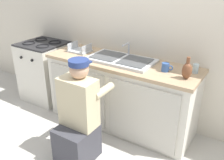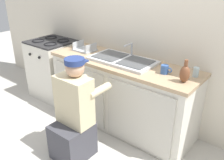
% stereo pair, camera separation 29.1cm
% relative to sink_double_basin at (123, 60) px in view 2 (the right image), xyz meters
% --- Properties ---
extents(ground_plane, '(12.00, 12.00, 0.00)m').
position_rel_sink_double_basin_xyz_m(ground_plane, '(0.00, -0.30, -0.89)').
color(ground_plane, beige).
extents(back_wall, '(6.00, 0.10, 2.50)m').
position_rel_sink_double_basin_xyz_m(back_wall, '(0.00, 0.35, 0.36)').
color(back_wall, beige).
rests_on(back_wall, ground_plane).
extents(counter_cabinet, '(1.87, 0.62, 0.83)m').
position_rel_sink_double_basin_xyz_m(counter_cabinet, '(0.00, -0.01, -0.48)').
color(counter_cabinet, silver).
rests_on(counter_cabinet, ground_plane).
extents(countertop, '(1.91, 0.62, 0.04)m').
position_rel_sink_double_basin_xyz_m(countertop, '(0.00, -0.00, -0.04)').
color(countertop, tan).
rests_on(countertop, counter_cabinet).
extents(sink_double_basin, '(0.80, 0.44, 0.19)m').
position_rel_sink_double_basin_xyz_m(sink_double_basin, '(0.00, 0.00, 0.00)').
color(sink_double_basin, silver).
rests_on(sink_double_basin, countertop).
extents(stove_range, '(0.64, 0.62, 0.90)m').
position_rel_sink_double_basin_xyz_m(stove_range, '(-1.34, -0.00, -0.44)').
color(stove_range, silver).
rests_on(stove_range, ground_plane).
extents(plumber_person, '(0.42, 0.61, 1.10)m').
position_rel_sink_double_basin_xyz_m(plumber_person, '(-0.04, -0.79, -0.43)').
color(plumber_person, '#3F3F47').
rests_on(plumber_person, ground_plane).
extents(vase_decorative, '(0.10, 0.10, 0.23)m').
position_rel_sink_double_basin_xyz_m(vase_decorative, '(0.82, -0.10, 0.07)').
color(vase_decorative, brown).
rests_on(vase_decorative, countertop).
extents(coffee_mug, '(0.13, 0.08, 0.09)m').
position_rel_sink_double_basin_xyz_m(coffee_mug, '(0.57, -0.02, 0.03)').
color(coffee_mug, '#335699').
rests_on(coffee_mug, countertop).
extents(water_glass, '(0.06, 0.06, 0.10)m').
position_rel_sink_double_basin_xyz_m(water_glass, '(0.86, 0.10, 0.03)').
color(water_glass, '#ADC6CC').
rests_on(water_glass, countertop).
extents(dish_rack_tray, '(0.28, 0.22, 0.11)m').
position_rel_sink_double_basin_xyz_m(dish_rack_tray, '(-0.65, 0.02, 0.01)').
color(dish_rack_tray, '#B2B7BC').
rests_on(dish_rack_tray, countertop).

